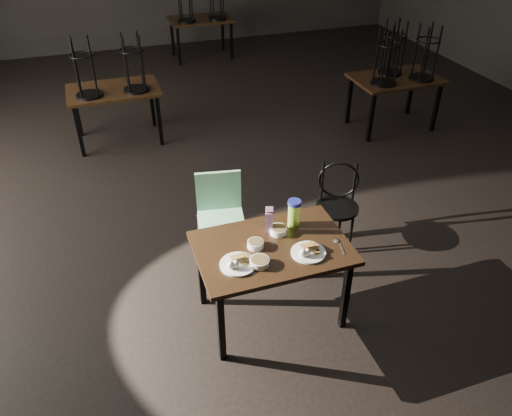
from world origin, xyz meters
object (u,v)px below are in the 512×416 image
object	(u,v)px
water_bottle	(294,213)
school_chair	(220,212)
main_table	(272,254)
juice_carton	(269,220)
bentwood_chair	(337,199)

from	to	relation	value
water_bottle	school_chair	xyz separation A→B (m)	(-0.45, 0.66, -0.33)
main_table	water_bottle	bearing A→B (deg)	37.83
juice_carton	main_table	bearing A→B (deg)	-101.53
main_table	school_chair	distance (m)	0.89
juice_carton	water_bottle	bearing A→B (deg)	4.89
bentwood_chair	school_chair	xyz separation A→B (m)	(-1.15, 0.12, 0.03)
main_table	juice_carton	xyz separation A→B (m)	(0.04, 0.18, 0.19)
bentwood_chair	school_chair	world-z (taller)	school_chair
juice_carton	school_chair	distance (m)	0.78
water_bottle	school_chair	size ratio (longest dim) A/B	0.27
bentwood_chair	school_chair	distance (m)	1.15
main_table	water_bottle	distance (m)	0.39
main_table	juice_carton	size ratio (longest dim) A/B	4.84
water_bottle	bentwood_chair	size ratio (longest dim) A/B	0.28
school_chair	bentwood_chair	bearing A→B (deg)	4.00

